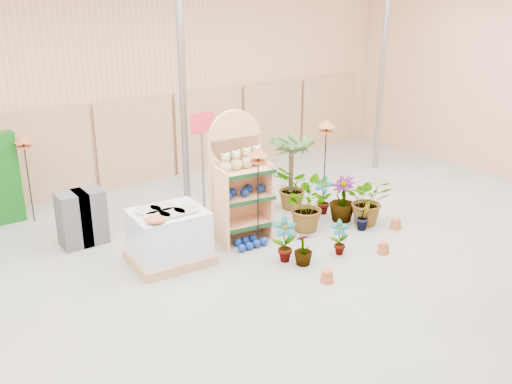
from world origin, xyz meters
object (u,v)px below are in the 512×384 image
pallet_stack (169,237)px  bird_table_front (258,155)px  display_shelf (238,181)px  potted_plant_2 (305,205)px

pallet_stack → bird_table_front: 2.04m
display_shelf → pallet_stack: display_shelf is taller
bird_table_front → potted_plant_2: (1.14, 0.07, -1.19)m
display_shelf → potted_plant_2: display_shelf is taller
display_shelf → potted_plant_2: bearing=-13.2°
display_shelf → potted_plant_2: (1.21, -0.45, -0.59)m
bird_table_front → pallet_stack: bearing=168.4°
display_shelf → bird_table_front: bearing=-75.0°
pallet_stack → bird_table_front: bearing=-8.1°
display_shelf → bird_table_front: (0.07, -0.52, 0.60)m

